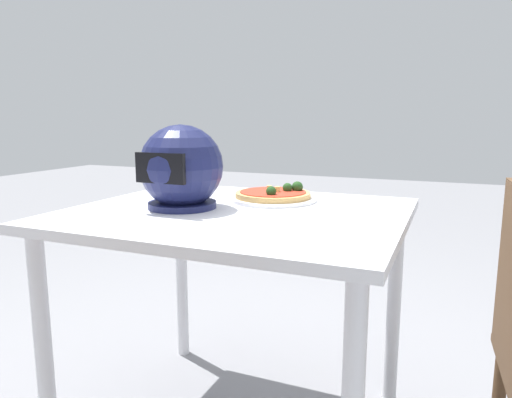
% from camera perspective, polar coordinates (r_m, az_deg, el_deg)
% --- Properties ---
extents(dining_table, '(1.03, 0.88, 0.77)m').
position_cam_1_polar(dining_table, '(1.51, -2.27, -4.94)').
color(dining_table, white).
rests_on(dining_table, ground).
extents(pizza_plate, '(0.30, 0.30, 0.01)m').
position_cam_1_polar(pizza_plate, '(1.64, 2.07, 0.01)').
color(pizza_plate, white).
rests_on(pizza_plate, dining_table).
extents(pizza, '(0.26, 0.26, 0.05)m').
position_cam_1_polar(pizza, '(1.64, 2.24, 0.64)').
color(pizza, tan).
rests_on(pizza, pizza_plate).
extents(motorcycle_helmet, '(0.27, 0.27, 0.27)m').
position_cam_1_polar(motorcycle_helmet, '(1.51, -9.09, 3.69)').
color(motorcycle_helmet, '#191E4C').
rests_on(motorcycle_helmet, dining_table).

